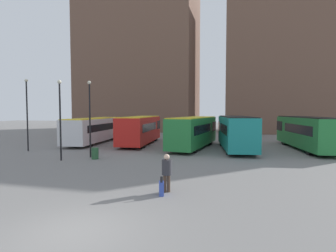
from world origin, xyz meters
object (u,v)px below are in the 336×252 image
(bus_4, at_px, (306,132))
(lamp_post_1, at_px, (90,113))
(lamp_post_0, at_px, (60,114))
(traveler, at_px, (167,169))
(bus_1, at_px, (141,129))
(bus_3, at_px, (236,132))
(bus_2, at_px, (194,131))
(trash_bin, at_px, (95,153))
(bus_0, at_px, (95,129))
(lamp_post_2, at_px, (27,109))
(suitcase, at_px, (161,188))

(bus_4, bearing_deg, lamp_post_1, 110.17)
(lamp_post_0, bearing_deg, traveler, -29.36)
(bus_1, relative_size, lamp_post_1, 1.68)
(bus_3, xyz_separation_m, bus_4, (6.44, 2.08, -0.02))
(bus_2, bearing_deg, bus_3, -90.38)
(lamp_post_1, bearing_deg, trash_bin, -37.57)
(bus_2, distance_m, lamp_post_0, 12.52)
(bus_0, height_order, lamp_post_0, lamp_post_0)
(bus_3, relative_size, bus_4, 0.85)
(bus_1, xyz_separation_m, lamp_post_0, (-2.21, -10.57, 1.78))
(bus_3, distance_m, bus_4, 6.76)
(bus_3, bearing_deg, lamp_post_0, 116.79)
(bus_0, relative_size, bus_1, 1.14)
(lamp_post_1, bearing_deg, lamp_post_0, -129.19)
(bus_1, distance_m, trash_bin, 9.51)
(traveler, relative_size, lamp_post_2, 0.26)
(trash_bin, bearing_deg, bus_3, 36.28)
(bus_4, height_order, lamp_post_0, lamp_post_0)
(suitcase, bearing_deg, bus_3, -29.76)
(bus_3, bearing_deg, trash_bin, 118.01)
(traveler, height_order, lamp_post_1, lamp_post_1)
(lamp_post_0, distance_m, lamp_post_2, 6.74)
(bus_1, height_order, suitcase, bus_1)
(bus_1, relative_size, suitcase, 11.78)
(trash_bin, bearing_deg, bus_1, 89.35)
(lamp_post_0, bearing_deg, bus_3, 35.06)
(suitcase, relative_size, lamp_post_0, 0.15)
(bus_3, bearing_deg, bus_1, 71.06)
(traveler, height_order, trash_bin, traveler)
(bus_0, height_order, trash_bin, bus_0)
(bus_1, bearing_deg, traveler, -161.35)
(bus_0, bearing_deg, lamp_post_0, -168.78)
(bus_4, distance_m, traveler, 18.59)
(lamp_post_0, bearing_deg, bus_1, 78.21)
(bus_3, distance_m, lamp_post_0, 15.18)
(bus_1, height_order, bus_3, bus_3)
(lamp_post_0, xyz_separation_m, trash_bin, (2.10, 1.14, -3.00))
(bus_3, relative_size, traveler, 5.51)
(bus_3, bearing_deg, traveler, 159.77)
(bus_2, bearing_deg, bus_1, 84.37)
(bus_2, xyz_separation_m, bus_4, (10.48, 1.55, 0.04))
(lamp_post_2, bearing_deg, traveler, -29.20)
(bus_1, distance_m, traveler, 17.42)
(bus_2, relative_size, traveler, 5.91)
(bus_2, relative_size, bus_3, 1.07)
(bus_3, xyz_separation_m, lamp_post_0, (-12.35, -8.66, 1.73))
(lamp_post_2, bearing_deg, bus_0, 70.79)
(bus_2, distance_m, traveler, 14.53)
(lamp_post_0, bearing_deg, suitcase, -31.93)
(bus_0, relative_size, suitcase, 13.45)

